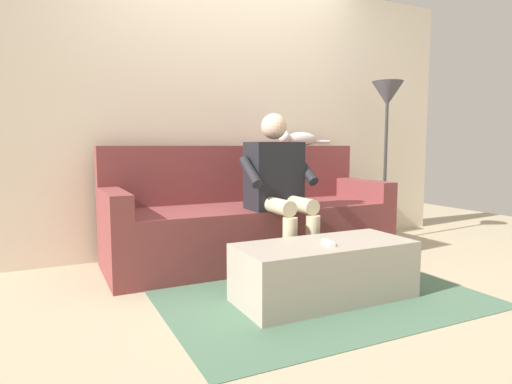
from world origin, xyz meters
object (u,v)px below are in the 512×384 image
couch (250,222)px  person_solo_seated (278,182)px  coffee_table (325,271)px  remote_white (328,243)px  cat_on_backrest (299,139)px  floor_lamp (387,106)px

couch → person_solo_seated: (-0.05, 0.38, 0.35)m
coffee_table → person_solo_seated: (-0.05, -0.67, 0.48)m
person_solo_seated → remote_white: bearing=85.2°
cat_on_backrest → remote_white: 1.64m
couch → coffee_table: 1.06m
person_solo_seated → cat_on_backrest: person_solo_seated is taller
cat_on_backrest → remote_white: size_ratio=4.13×
coffee_table → remote_white: size_ratio=8.25×
floor_lamp → remote_white: bearing=38.2°
person_solo_seated → remote_white: size_ratio=8.89×
couch → floor_lamp: floor_lamp is taller
cat_on_backrest → floor_lamp: size_ratio=0.35×
cat_on_backrest → couch: bearing=23.8°
cat_on_backrest → floor_lamp: bearing=165.1°
cat_on_backrest → remote_white: cat_on_backrest is taller
remote_white → floor_lamp: floor_lamp is taller
remote_white → person_solo_seated: bearing=-172.5°
couch → floor_lamp: (-1.45, -0.05, 0.99)m
couch → cat_on_backrest: cat_on_backrest is taller
coffee_table → cat_on_backrest: (-0.62, -1.32, 0.82)m
floor_lamp → person_solo_seated: bearing=17.0°
coffee_table → remote_white: bearing=75.6°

